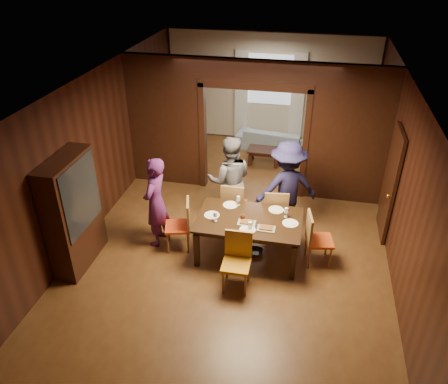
% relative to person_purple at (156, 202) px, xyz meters
% --- Properties ---
extents(floor, '(9.00, 9.00, 0.00)m').
position_rel_person_purple_xyz_m(floor, '(1.39, 0.69, -0.86)').
color(floor, '#502F16').
rests_on(floor, ground).
extents(ceiling, '(5.50, 9.00, 0.02)m').
position_rel_person_purple_xyz_m(ceiling, '(1.39, 0.69, 2.04)').
color(ceiling, silver).
rests_on(ceiling, room_walls).
extents(room_walls, '(5.52, 9.01, 2.90)m').
position_rel_person_purple_xyz_m(room_walls, '(1.39, 2.57, 0.65)').
color(room_walls, black).
rests_on(room_walls, floor).
extents(person_purple, '(0.47, 0.66, 1.71)m').
position_rel_person_purple_xyz_m(person_purple, '(0.00, 0.00, 0.00)').
color(person_purple, '#541E59').
rests_on(person_purple, floor).
extents(person_grey, '(1.00, 0.86, 1.81)m').
position_rel_person_purple_xyz_m(person_grey, '(1.15, 0.96, 0.05)').
color(person_grey, '#514F56').
rests_on(person_grey, floor).
extents(person_navy, '(1.36, 1.11, 1.84)m').
position_rel_person_purple_xyz_m(person_navy, '(2.25, 0.90, 0.06)').
color(person_navy, '#191536').
rests_on(person_navy, floor).
extents(sofa, '(2.03, 1.02, 0.57)m').
position_rel_person_purple_xyz_m(sofa, '(1.64, 4.54, -0.57)').
color(sofa, '#90A8BD').
rests_on(sofa, floor).
extents(serving_bowl, '(0.28, 0.28, 0.07)m').
position_rel_person_purple_xyz_m(serving_bowl, '(1.82, 0.01, -0.06)').
color(serving_bowl, black).
rests_on(serving_bowl, dining_table).
extents(dining_table, '(1.80, 1.12, 0.76)m').
position_rel_person_purple_xyz_m(dining_table, '(1.70, -0.04, -0.48)').
color(dining_table, black).
rests_on(dining_table, floor).
extents(coffee_table, '(0.80, 0.50, 0.40)m').
position_rel_person_purple_xyz_m(coffee_table, '(1.50, 3.61, -0.66)').
color(coffee_table, black).
rests_on(coffee_table, floor).
extents(chair_left, '(0.54, 0.54, 0.97)m').
position_rel_person_purple_xyz_m(chair_left, '(0.41, -0.09, -0.37)').
color(chair_left, red).
rests_on(chair_left, floor).
extents(chair_right, '(0.51, 0.51, 0.97)m').
position_rel_person_purple_xyz_m(chair_right, '(2.91, 0.01, -0.37)').
color(chair_right, '#CF4613').
rests_on(chair_right, floor).
extents(chair_far_l, '(0.45, 0.45, 0.97)m').
position_rel_person_purple_xyz_m(chair_far_l, '(1.27, 0.84, -0.37)').
color(chair_far_l, '#D24B13').
rests_on(chair_far_l, floor).
extents(chair_far_r, '(0.49, 0.49, 0.97)m').
position_rel_person_purple_xyz_m(chair_far_r, '(2.08, 0.77, -0.37)').
color(chair_far_r, '#CD4F13').
rests_on(chair_far_r, floor).
extents(chair_near, '(0.45, 0.45, 0.97)m').
position_rel_person_purple_xyz_m(chair_near, '(1.63, -0.91, -0.37)').
color(chair_near, orange).
rests_on(chair_near, floor).
extents(hutch, '(0.40, 1.20, 2.00)m').
position_rel_person_purple_xyz_m(hutch, '(-1.14, -0.81, 0.14)').
color(hutch, black).
rests_on(hutch, floor).
extents(door_right, '(0.06, 0.90, 2.10)m').
position_rel_person_purple_xyz_m(door_right, '(4.09, 1.19, 0.19)').
color(door_right, black).
rests_on(door_right, floor).
extents(window_far, '(1.20, 0.03, 1.30)m').
position_rel_person_purple_xyz_m(window_far, '(1.39, 5.13, 0.84)').
color(window_far, silver).
rests_on(window_far, back_wall).
extents(curtain_left, '(0.35, 0.06, 2.40)m').
position_rel_person_purple_xyz_m(curtain_left, '(0.64, 5.09, 0.39)').
color(curtain_left, white).
rests_on(curtain_left, back_wall).
extents(curtain_right, '(0.35, 0.06, 2.40)m').
position_rel_person_purple_xyz_m(curtain_right, '(2.14, 5.09, 0.39)').
color(curtain_right, white).
rests_on(curtain_right, back_wall).
extents(plate_left, '(0.27, 0.27, 0.01)m').
position_rel_person_purple_xyz_m(plate_left, '(1.04, -0.06, -0.09)').
color(plate_left, silver).
rests_on(plate_left, dining_table).
extents(plate_far_l, '(0.27, 0.27, 0.01)m').
position_rel_person_purple_xyz_m(plate_far_l, '(1.29, 0.33, -0.09)').
color(plate_far_l, silver).
rests_on(plate_far_l, dining_table).
extents(plate_far_r, '(0.27, 0.27, 0.01)m').
position_rel_person_purple_xyz_m(plate_far_r, '(2.12, 0.34, -0.09)').
color(plate_far_r, silver).
rests_on(plate_far_r, dining_table).
extents(plate_right, '(0.27, 0.27, 0.01)m').
position_rel_person_purple_xyz_m(plate_right, '(2.40, -0.03, -0.09)').
color(plate_right, white).
rests_on(plate_right, dining_table).
extents(plate_near, '(0.27, 0.27, 0.01)m').
position_rel_person_purple_xyz_m(plate_near, '(1.72, -0.36, -0.09)').
color(plate_near, silver).
rests_on(plate_near, dining_table).
extents(platter_a, '(0.30, 0.20, 0.04)m').
position_rel_person_purple_xyz_m(platter_a, '(1.67, -0.17, -0.08)').
color(platter_a, gray).
rests_on(platter_a, dining_table).
extents(platter_b, '(0.30, 0.20, 0.04)m').
position_rel_person_purple_xyz_m(platter_b, '(2.02, -0.27, -0.08)').
color(platter_b, gray).
rests_on(platter_b, dining_table).
extents(wineglass_left, '(0.08, 0.08, 0.18)m').
position_rel_person_purple_xyz_m(wineglass_left, '(1.14, -0.21, -0.01)').
color(wineglass_left, silver).
rests_on(wineglass_left, dining_table).
extents(wineglass_far, '(0.08, 0.08, 0.18)m').
position_rel_person_purple_xyz_m(wineglass_far, '(1.43, 0.37, -0.01)').
color(wineglass_far, white).
rests_on(wineglass_far, dining_table).
extents(wineglass_right, '(0.08, 0.08, 0.18)m').
position_rel_person_purple_xyz_m(wineglass_right, '(2.30, 0.16, -0.01)').
color(wineglass_right, silver).
rests_on(wineglass_right, dining_table).
extents(tumbler, '(0.07, 0.07, 0.14)m').
position_rel_person_purple_xyz_m(tumbler, '(1.75, -0.33, -0.03)').
color(tumbler, white).
rests_on(tumbler, dining_table).
extents(condiment_jar, '(0.08, 0.08, 0.11)m').
position_rel_person_purple_xyz_m(condiment_jar, '(1.58, -0.07, -0.04)').
color(condiment_jar, '#492711').
rests_on(condiment_jar, dining_table).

